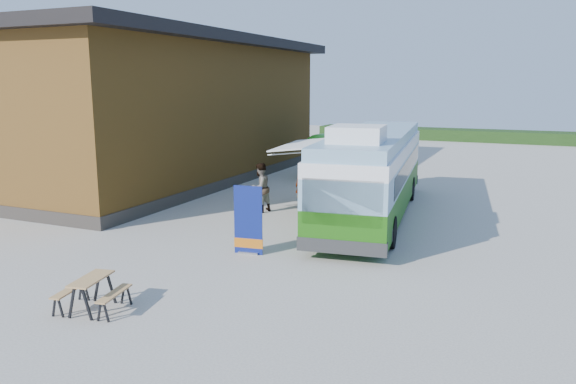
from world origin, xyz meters
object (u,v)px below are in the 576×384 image
at_px(banner, 248,226).
at_px(person_a, 303,186).
at_px(bus, 373,171).
at_px(picnic_table, 92,286).
at_px(slurry_tanker, 341,150).
at_px(person_b, 260,188).

xyz_separation_m(banner, person_a, (-1.15, 7.16, -0.04)).
distance_m(bus, picnic_table, 12.06).
bearing_deg(banner, picnic_table, -110.34).
xyz_separation_m(bus, picnic_table, (-3.39, -11.50, -1.24)).
xyz_separation_m(bus, person_a, (-3.30, 0.94, -0.99)).
relative_size(picnic_table, slurry_tanker, 0.25).
distance_m(bus, slurry_tanker, 10.53).
bearing_deg(person_b, person_a, 168.36).
distance_m(banner, slurry_tanker, 15.93).
bearing_deg(person_a, person_b, -138.95).
bearing_deg(person_a, banner, -101.18).
bearing_deg(picnic_table, bus, 62.70).
bearing_deg(person_a, bus, -36.17).
height_order(banner, person_b, banner).
bearing_deg(picnic_table, person_a, 78.71).
bearing_deg(banner, person_b, 105.82).
relative_size(bus, slurry_tanker, 1.97).
bearing_deg(banner, bus, 63.88).
height_order(person_a, slurry_tanker, slurry_tanker).
distance_m(picnic_table, slurry_tanker, 21.07).
distance_m(person_a, person_b, 2.20).
relative_size(picnic_table, person_a, 0.95).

